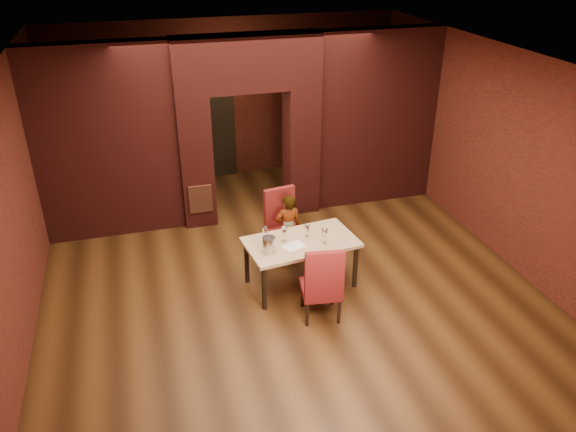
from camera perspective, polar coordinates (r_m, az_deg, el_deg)
name	(u,v)px	position (r m, az deg, el deg)	size (l,w,h in m)	color
floor	(280,270)	(8.73, -0.79, -5.46)	(8.00, 8.00, 0.00)	#482812
ceiling	(279,60)	(7.48, -0.95, 15.56)	(7.00, 8.00, 0.04)	silver
wall_back	(227,99)	(11.66, -6.19, 11.69)	(7.00, 0.04, 3.20)	maroon
wall_front	(410,362)	(4.80, 12.33, -14.32)	(7.00, 0.04, 3.20)	maroon
wall_left	(13,205)	(7.89, -26.17, 1.01)	(0.04, 8.00, 3.20)	maroon
wall_right	(494,150)	(9.45, 20.20, 6.31)	(0.04, 8.00, 3.20)	maroon
pillar_left	(196,160)	(9.80, -9.37, 5.59)	(0.55, 0.55, 2.30)	maroon
pillar_right	(301,150)	(10.17, 1.34, 6.77)	(0.55, 0.55, 2.30)	maroon
lintel	(246,63)	(9.48, -4.24, 15.26)	(2.45, 0.55, 0.90)	maroon
wing_wall_left	(106,144)	(9.61, -17.99, 7.01)	(2.27, 0.35, 3.20)	maroon
wing_wall_right	(375,119)	(10.51, 8.85, 9.74)	(2.27, 0.35, 3.20)	maroon
vent_panel	(201,199)	(9.77, -8.87, 1.71)	(0.40, 0.03, 0.50)	#A44D2F
rear_door	(210,128)	(11.71, -7.95, 8.83)	(0.90, 0.08, 2.10)	black
rear_door_frame	(210,129)	(11.67, -7.92, 8.77)	(1.02, 0.04, 2.22)	black
dining_table	(301,263)	(8.21, 1.30, -4.77)	(1.57, 0.88, 0.74)	tan
chair_far	(285,226)	(8.78, -0.28, -0.99)	(0.51, 0.51, 1.12)	maroon
chair_near	(321,280)	(7.49, 3.37, -6.52)	(0.51, 0.51, 1.12)	maroon
person_seated	(288,229)	(8.68, 0.02, -1.28)	(0.41, 0.27, 1.14)	beige
wine_glass_a	(284,234)	(7.95, -0.38, -1.89)	(0.09, 0.09, 0.22)	white
wine_glass_b	(307,231)	(8.09, 1.98, -1.49)	(0.08, 0.08, 0.19)	white
wine_glass_c	(325,236)	(7.92, 3.74, -2.03)	(0.09, 0.09, 0.23)	white
tasting_sheet	(294,246)	(7.89, 0.62, -3.06)	(0.30, 0.22, 0.00)	silver
wine_bucket	(269,245)	(7.70, -1.95, -2.94)	(0.19, 0.19, 0.23)	#B0B0B6
water_bottle	(265,235)	(7.90, -2.33, -1.90)	(0.06, 0.06, 0.28)	white
potted_plant	(316,232)	(9.30, 2.91, -1.68)	(0.40, 0.34, 0.44)	#347126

